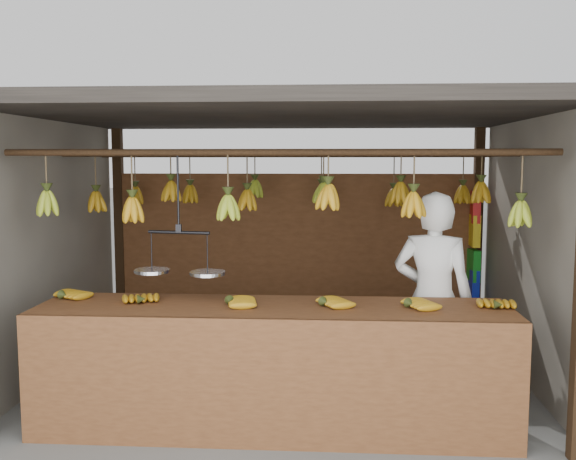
{
  "coord_description": "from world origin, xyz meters",
  "views": [
    {
      "loc": [
        0.39,
        -5.61,
        1.94
      ],
      "look_at": [
        0.0,
        0.3,
        1.3
      ],
      "focal_mm": 40.0,
      "sensor_mm": 36.0,
      "label": 1
    }
  ],
  "objects": [
    {
      "name": "ground",
      "position": [
        0.0,
        0.0,
        0.0
      ],
      "size": [
        80.0,
        80.0,
        0.0
      ],
      "primitive_type": "plane",
      "color": "#5B5B57"
    },
    {
      "name": "stall",
      "position": [
        0.0,
        0.33,
        1.97
      ],
      "size": [
        4.3,
        3.3,
        2.4
      ],
      "color": "black",
      "rests_on": "ground"
    },
    {
      "name": "counter",
      "position": [
        -0.02,
        -1.23,
        0.7
      ],
      "size": [
        3.42,
        0.78,
        0.96
      ],
      "color": "brown",
      "rests_on": "ground"
    },
    {
      "name": "hanging_bananas",
      "position": [
        -0.01,
        0.01,
        1.62
      ],
      "size": [
        3.61,
        2.22,
        0.4
      ],
      "color": "#92A523",
      "rests_on": "ground"
    },
    {
      "name": "balance_scale",
      "position": [
        -0.72,
        -1.0,
        1.17
      ],
      "size": [
        0.69,
        0.32,
        0.89
      ],
      "color": "black",
      "rests_on": "ground"
    },
    {
      "name": "vendor",
      "position": [
        1.2,
        -0.6,
        0.85
      ],
      "size": [
        0.72,
        0.58,
        1.71
      ],
      "primitive_type": "imported",
      "rotation": [
        0.0,
        0.0,
        2.83
      ],
      "color": "white",
      "rests_on": "ground"
    },
    {
      "name": "bag_bundles",
      "position": [
        1.94,
        1.35,
        1.02
      ],
      "size": [
        0.08,
        0.26,
        1.18
      ],
      "color": "red",
      "rests_on": "ground"
    }
  ]
}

